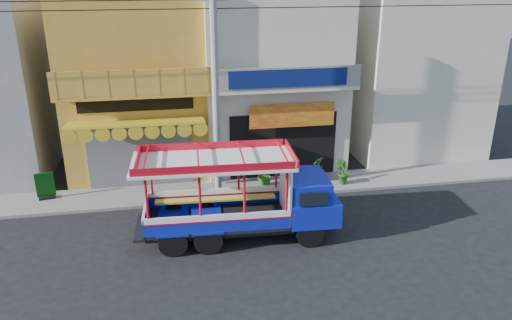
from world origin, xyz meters
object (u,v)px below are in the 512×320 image
(songthaew_truck, at_px, (253,197))
(potted_plant_a, at_px, (265,175))
(potted_plant_c, at_px, (319,169))
(green_sign, at_px, (46,188))
(potted_plant_b, at_px, (342,172))
(utility_pole, at_px, (219,73))

(songthaew_truck, bearing_deg, potted_plant_a, 73.27)
(songthaew_truck, bearing_deg, potted_plant_c, 48.65)
(potted_plant_a, height_order, potted_plant_c, potted_plant_c)
(green_sign, relative_size, potted_plant_b, 1.05)
(songthaew_truck, relative_size, potted_plant_c, 6.43)
(utility_pole, relative_size, potted_plant_b, 27.35)
(potted_plant_a, height_order, potted_plant_b, potted_plant_b)
(potted_plant_b, bearing_deg, potted_plant_c, 5.90)
(potted_plant_a, bearing_deg, potted_plant_c, -36.23)
(utility_pole, relative_size, potted_plant_c, 26.57)
(potted_plant_a, relative_size, potted_plant_b, 0.94)
(songthaew_truck, distance_m, potted_plant_c, 5.40)
(potted_plant_a, xyz_separation_m, potted_plant_b, (3.24, -0.34, 0.03))
(songthaew_truck, xyz_separation_m, green_sign, (-7.53, 4.17, -0.93))
(utility_pole, relative_size, green_sign, 25.95)
(utility_pole, height_order, potted_plant_b, utility_pole)
(potted_plant_b, xyz_separation_m, potted_plant_c, (-0.88, 0.49, 0.01))
(utility_pole, bearing_deg, potted_plant_c, 11.47)
(utility_pole, relative_size, potted_plant_a, 28.96)
(songthaew_truck, bearing_deg, green_sign, 151.00)
(songthaew_truck, bearing_deg, potted_plant_b, 38.61)
(utility_pole, height_order, potted_plant_a, utility_pole)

